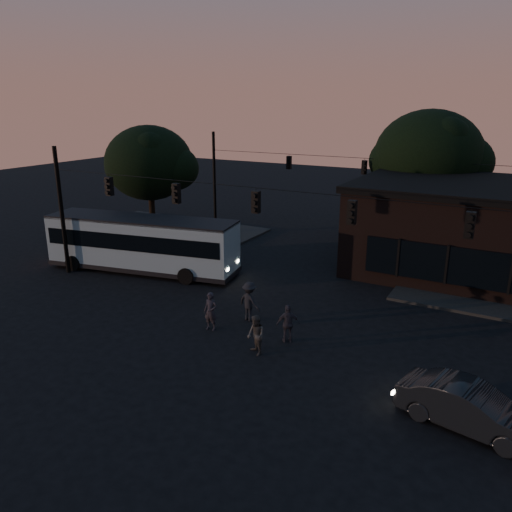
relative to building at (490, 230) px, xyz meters
The scene contains 13 objects.
ground 18.53m from the building, 119.40° to the right, with size 120.00×120.00×0.00m, color black.
sidewalk_far_left 23.23m from the building, behind, with size 14.00×10.00×0.15m, color black.
building is the anchor object (origin of this frame).
tree_behind 8.57m from the building, 129.68° to the left, with size 7.60×7.60×9.43m.
tree_left 23.37m from the building, behind, with size 6.40×6.40×8.30m.
signal_rig_near 15.08m from the building, 126.93° to the right, with size 26.24×0.30×7.50m.
signal_rig_far 9.97m from the building, 155.90° to the left, with size 26.24×0.30×7.50m.
bus 20.59m from the building, 152.37° to the right, with size 12.04×4.91×3.31m.
car 16.46m from the building, 86.12° to the right, with size 1.55×4.44×1.46m, color black.
pedestrian_a 17.59m from the building, 124.87° to the right, with size 0.65×0.43×1.78m, color black.
pedestrian_b 17.03m from the building, 114.87° to the right, with size 0.81×0.63×1.67m, color #363431.
pedestrian_c 15.30m from the building, 115.08° to the right, with size 1.00×0.42×1.71m, color #2A2831.
pedestrian_d 15.58m from the building, 125.53° to the right, with size 1.22×0.70×1.90m, color black.
Camera 1 is at (10.82, -15.38, 9.90)m, focal length 35.00 mm.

